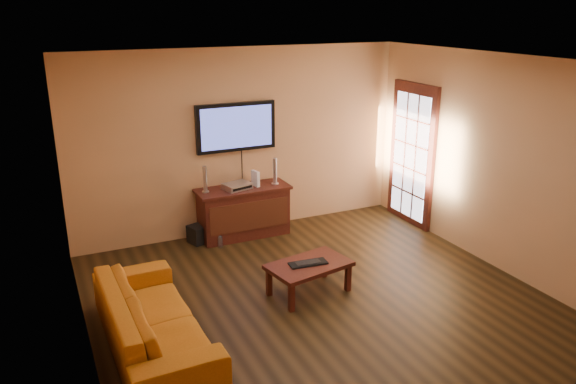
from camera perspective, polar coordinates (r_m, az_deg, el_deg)
ground_plane at (r=6.57m, az=3.39°, el=-11.12°), size 5.00×5.00×0.00m
room_walls at (r=6.46m, az=1.04°, el=4.56°), size 5.00×5.00×5.00m
french_door at (r=8.77m, az=12.45°, el=3.55°), size 0.07×1.02×2.22m
media_console at (r=8.23m, az=-4.53°, el=-2.00°), size 1.36×0.52×0.74m
television at (r=8.09m, az=-5.30°, el=6.59°), size 1.18×0.08×0.70m
coffee_table at (r=6.61m, az=2.15°, el=-7.67°), size 1.03×0.73×0.38m
sofa at (r=5.73m, az=-13.61°, el=-11.60°), size 0.67×2.14×0.83m
speaker_left at (r=7.93m, az=-8.42°, el=1.18°), size 0.10×0.10×0.38m
speaker_right at (r=8.21m, az=-1.33°, el=2.02°), size 0.11×0.11×0.39m
av_receiver at (r=8.06m, az=-5.20°, el=0.61°), size 0.43×0.35×0.09m
game_console at (r=8.15m, az=-3.32°, el=1.38°), size 0.08×0.17×0.23m
subwoofer at (r=8.15m, az=-9.07°, el=-4.23°), size 0.32×0.32×0.26m
bottle at (r=7.94m, az=-6.90°, el=-5.07°), size 0.06×0.06×0.19m
keyboard at (r=6.57m, az=2.05°, el=-7.23°), size 0.46×0.21×0.03m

